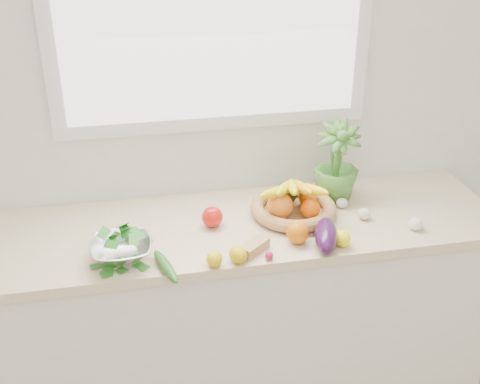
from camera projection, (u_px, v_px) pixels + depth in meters
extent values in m
cube|color=white|center=(213.00, 93.00, 2.47)|extent=(4.50, 0.02, 2.70)
cube|color=silver|center=(228.00, 316.00, 2.63)|extent=(2.20, 0.58, 0.86)
cube|color=beige|center=(227.00, 228.00, 2.43)|extent=(2.24, 0.62, 0.04)
sphere|color=orange|center=(298.00, 233.00, 2.27)|extent=(0.11, 0.11, 0.09)
ellipsoid|color=#FEF50D|center=(342.00, 238.00, 2.26)|extent=(0.07, 0.09, 0.06)
ellipsoid|color=#DDC00C|center=(214.00, 259.00, 2.14)|extent=(0.08, 0.09, 0.06)
ellipsoid|color=gold|center=(238.00, 255.00, 2.16)|extent=(0.08, 0.09, 0.06)
sphere|color=red|center=(212.00, 217.00, 2.38)|extent=(0.09, 0.09, 0.08)
cube|color=tan|center=(255.00, 247.00, 2.23)|extent=(0.13, 0.12, 0.04)
ellipsoid|color=white|center=(364.00, 214.00, 2.44)|extent=(0.06, 0.06, 0.05)
ellipsoid|color=silver|center=(342.00, 203.00, 2.53)|extent=(0.06, 0.06, 0.04)
ellipsoid|color=white|center=(415.00, 224.00, 2.37)|extent=(0.07, 0.07, 0.05)
ellipsoid|color=#300F38|center=(326.00, 235.00, 2.25)|extent=(0.15, 0.24, 0.09)
ellipsoid|color=#215118|center=(166.00, 266.00, 2.12)|extent=(0.10, 0.22, 0.04)
sphere|color=#CF1948|center=(269.00, 256.00, 2.18)|extent=(0.04, 0.04, 0.03)
imported|color=#45822F|center=(337.00, 162.00, 2.53)|extent=(0.22, 0.22, 0.34)
cylinder|color=tan|center=(293.00, 213.00, 2.48)|extent=(0.35, 0.35, 0.01)
torus|color=tan|center=(293.00, 208.00, 2.47)|extent=(0.42, 0.42, 0.05)
sphere|color=orange|center=(280.00, 206.00, 2.42)|extent=(0.12, 0.12, 0.11)
sphere|color=#FF6308|center=(310.00, 209.00, 2.42)|extent=(0.10, 0.10, 0.08)
sphere|color=orange|center=(308.00, 197.00, 2.51)|extent=(0.09, 0.09, 0.08)
ellipsoid|color=black|center=(287.00, 193.00, 2.51)|extent=(0.10, 0.10, 0.11)
ellipsoid|color=yellow|center=(277.00, 192.00, 2.41)|extent=(0.21, 0.19, 0.10)
ellipsoid|color=yellow|center=(285.00, 188.00, 2.41)|extent=(0.15, 0.23, 0.10)
ellipsoid|color=yellow|center=(293.00, 187.00, 2.41)|extent=(0.09, 0.24, 0.10)
ellipsoid|color=#FEB015|center=(300.00, 187.00, 2.42)|extent=(0.07, 0.24, 0.10)
ellipsoid|color=#FFEF15|center=(308.00, 189.00, 2.43)|extent=(0.14, 0.23, 0.10)
cylinder|color=silver|center=(122.00, 257.00, 2.19)|extent=(0.09, 0.09, 0.02)
imported|color=white|center=(121.00, 249.00, 2.17)|extent=(0.22, 0.22, 0.05)
ellipsoid|color=#256419|center=(120.00, 240.00, 2.15)|extent=(0.17, 0.17, 0.07)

